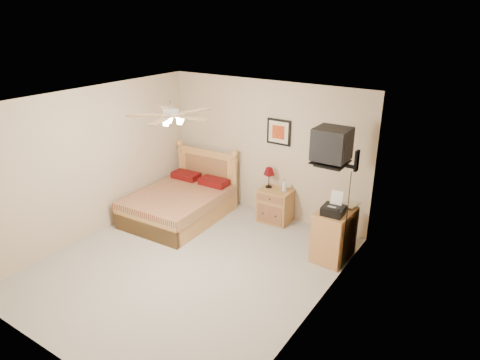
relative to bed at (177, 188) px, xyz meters
The scene contains 17 objects.
floor 1.73m from the bed, 43.56° to the right, with size 4.50×4.50×0.00m, color #A29C92.
ceiling 2.50m from the bed, 43.56° to the right, with size 4.00×4.50×0.04m, color white.
wall_back 1.76m from the bed, 43.82° to the left, with size 4.00×0.04×2.50m, color #C3AD90.
wall_front 3.63m from the bed, 70.74° to the right, with size 4.00×0.04×2.50m, color #C3AD90.
wall_left 1.54m from the bed, 126.29° to the right, with size 0.04×4.50×2.50m, color #C3AD90.
wall_right 3.43m from the bed, 19.42° to the right, with size 0.04×4.50×2.50m, color #C3AD90.
bed is the anchor object (origin of this frame).
nightstand 1.80m from the bed, 29.79° to the left, with size 0.57×0.43×0.61m, color #9F6A3F.
table_lamp 1.67m from the bed, 34.13° to the left, with size 0.21×0.21×0.38m, color #5D090E, non-canonical shape.
lotion_bottle 1.94m from the bed, 28.21° to the left, with size 0.09×0.09×0.22m, color silver.
framed_picture 2.09m from the bed, 37.48° to the left, with size 0.46×0.04×0.46m, color black.
dresser 2.93m from the bed, ahead, with size 0.47×0.68×0.81m, color #9E6938.
fax_machine 2.94m from the bed, ahead, with size 0.31×0.33×0.33m, color black, non-canonical shape.
magazine_lower 2.98m from the bed, 10.95° to the left, with size 0.18×0.24×0.02m, color #B3A98D.
magazine_upper 3.00m from the bed, 11.05° to the left, with size 0.21×0.28×0.02m, color tan.
wall_tv 3.18m from the bed, ahead, with size 0.56×0.46×0.58m, color black, non-canonical shape.
ceiling_fan 2.50m from the bed, 48.26° to the right, with size 1.14×1.14×0.28m, color white, non-canonical shape.
Camera 1 is at (3.71, -4.22, 3.61)m, focal length 32.00 mm.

